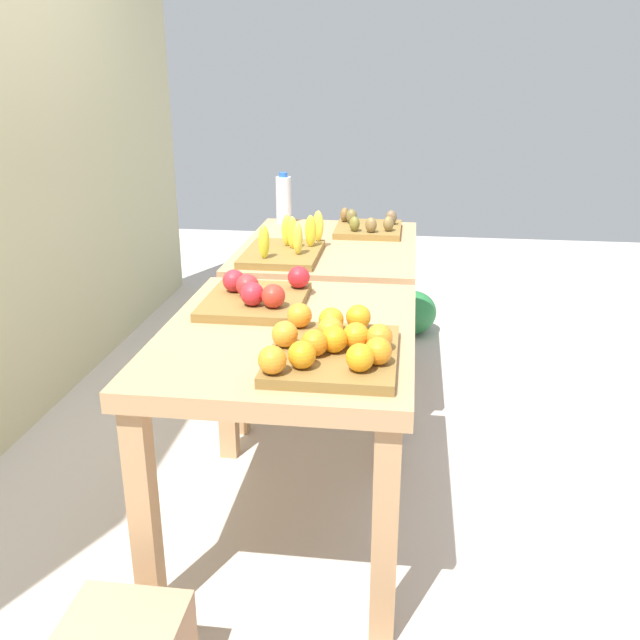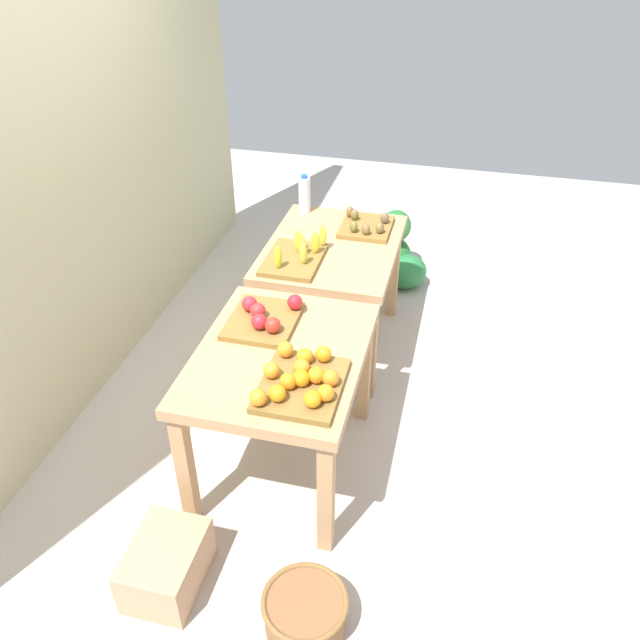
{
  "view_description": "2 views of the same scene",
  "coord_description": "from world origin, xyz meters",
  "px_view_note": "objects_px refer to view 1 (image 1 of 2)",
  "views": [
    {
      "loc": [
        -2.61,
        -0.37,
        1.55
      ],
      "look_at": [
        -0.08,
        -0.04,
        0.61
      ],
      "focal_mm": 39.42,
      "sensor_mm": 36.0,
      "label": 1
    },
    {
      "loc": [
        -2.86,
        -0.77,
        2.62
      ],
      "look_at": [
        0.05,
        -0.05,
        0.54
      ],
      "focal_mm": 35.71,
      "sensor_mm": 36.0,
      "label": 2
    }
  ],
  "objects_px": {
    "display_table_left": "(289,361)",
    "water_bottle": "(284,199)",
    "display_table_right": "(329,267)",
    "orange_bin": "(332,345)",
    "watermelon_pile": "(390,298)",
    "banana_crate": "(286,248)",
    "apple_bin": "(258,295)",
    "kiwi_bin": "(368,227)"
  },
  "relations": [
    {
      "from": "apple_bin",
      "to": "kiwi_bin",
      "type": "bearing_deg",
      "value": -14.73
    },
    {
      "from": "display_table_right",
      "to": "kiwi_bin",
      "type": "distance_m",
      "value": 0.33
    },
    {
      "from": "banana_crate",
      "to": "kiwi_bin",
      "type": "xyz_separation_m",
      "value": [
        0.51,
        -0.32,
        -0.01
      ]
    },
    {
      "from": "apple_bin",
      "to": "watermelon_pile",
      "type": "xyz_separation_m",
      "value": [
        1.86,
        -0.41,
        -0.61
      ]
    },
    {
      "from": "orange_bin",
      "to": "water_bottle",
      "type": "relative_size",
      "value": 1.74
    },
    {
      "from": "display_table_left",
      "to": "watermelon_pile",
      "type": "distance_m",
      "value": 2.14
    },
    {
      "from": "banana_crate",
      "to": "water_bottle",
      "type": "xyz_separation_m",
      "value": [
        0.68,
        0.13,
        0.08
      ]
    },
    {
      "from": "banana_crate",
      "to": "watermelon_pile",
      "type": "distance_m",
      "value": 1.42
    },
    {
      "from": "display_table_left",
      "to": "water_bottle",
      "type": "height_order",
      "value": "water_bottle"
    },
    {
      "from": "display_table_right",
      "to": "banana_crate",
      "type": "relative_size",
      "value": 2.36
    },
    {
      "from": "display_table_right",
      "to": "water_bottle",
      "type": "distance_m",
      "value": 0.57
    },
    {
      "from": "display_table_left",
      "to": "apple_bin",
      "type": "xyz_separation_m",
      "value": [
        0.21,
        0.14,
        0.15
      ]
    },
    {
      "from": "display_table_right",
      "to": "banana_crate",
      "type": "bearing_deg",
      "value": 147.82
    },
    {
      "from": "kiwi_bin",
      "to": "water_bottle",
      "type": "distance_m",
      "value": 0.49
    },
    {
      "from": "display_table_left",
      "to": "banana_crate",
      "type": "relative_size",
      "value": 2.36
    },
    {
      "from": "apple_bin",
      "to": "water_bottle",
      "type": "bearing_deg",
      "value": 6.33
    },
    {
      "from": "display_table_right",
      "to": "water_bottle",
      "type": "xyz_separation_m",
      "value": [
        0.42,
        0.29,
        0.23
      ]
    },
    {
      "from": "banana_crate",
      "to": "watermelon_pile",
      "type": "bearing_deg",
      "value": -19.31
    },
    {
      "from": "display_table_right",
      "to": "apple_bin",
      "type": "distance_m",
      "value": 0.93
    },
    {
      "from": "kiwi_bin",
      "to": "water_bottle",
      "type": "bearing_deg",
      "value": 69.41
    },
    {
      "from": "display_table_left",
      "to": "watermelon_pile",
      "type": "relative_size",
      "value": 1.71
    },
    {
      "from": "water_bottle",
      "to": "kiwi_bin",
      "type": "bearing_deg",
      "value": -110.59
    },
    {
      "from": "banana_crate",
      "to": "water_bottle",
      "type": "relative_size",
      "value": 1.68
    },
    {
      "from": "display_table_right",
      "to": "kiwi_bin",
      "type": "xyz_separation_m",
      "value": [
        0.25,
        -0.16,
        0.14
      ]
    },
    {
      "from": "orange_bin",
      "to": "watermelon_pile",
      "type": "bearing_deg",
      "value": -2.41
    },
    {
      "from": "orange_bin",
      "to": "apple_bin",
      "type": "xyz_separation_m",
      "value": [
        0.44,
        0.31,
        -0.01
      ]
    },
    {
      "from": "display_table_left",
      "to": "display_table_right",
      "type": "bearing_deg",
      "value": 0.0
    },
    {
      "from": "apple_bin",
      "to": "banana_crate",
      "type": "distance_m",
      "value": 0.66
    },
    {
      "from": "orange_bin",
      "to": "watermelon_pile",
      "type": "xyz_separation_m",
      "value": [
        2.3,
        -0.1,
        -0.62
      ]
    },
    {
      "from": "orange_bin",
      "to": "banana_crate",
      "type": "relative_size",
      "value": 1.04
    },
    {
      "from": "kiwi_bin",
      "to": "display_table_right",
      "type": "bearing_deg",
      "value": 147.43
    },
    {
      "from": "display_table_right",
      "to": "orange_bin",
      "type": "bearing_deg",
      "value": -172.97
    },
    {
      "from": "banana_crate",
      "to": "kiwi_bin",
      "type": "relative_size",
      "value": 1.22
    },
    {
      "from": "watermelon_pile",
      "to": "orange_bin",
      "type": "bearing_deg",
      "value": 177.59
    },
    {
      "from": "orange_bin",
      "to": "display_table_left",
      "type": "bearing_deg",
      "value": 36.08
    },
    {
      "from": "display_table_left",
      "to": "apple_bin",
      "type": "distance_m",
      "value": 0.29
    },
    {
      "from": "kiwi_bin",
      "to": "water_bottle",
      "type": "xyz_separation_m",
      "value": [
        0.17,
        0.45,
        0.1
      ]
    },
    {
      "from": "apple_bin",
      "to": "kiwi_bin",
      "type": "height_order",
      "value": "apple_bin"
    },
    {
      "from": "kiwi_bin",
      "to": "watermelon_pile",
      "type": "height_order",
      "value": "kiwi_bin"
    },
    {
      "from": "display_table_right",
      "to": "banana_crate",
      "type": "xyz_separation_m",
      "value": [
        -0.25,
        0.16,
        0.15
      ]
    },
    {
      "from": "display_table_right",
      "to": "display_table_left",
      "type": "bearing_deg",
      "value": 180.0
    },
    {
      "from": "watermelon_pile",
      "to": "display_table_left",
      "type": "bearing_deg",
      "value": 172.77
    }
  ]
}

